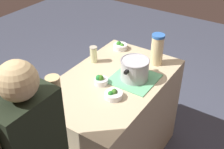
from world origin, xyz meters
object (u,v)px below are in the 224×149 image
Objects in this scene: mason_jar at (94,54)px; broccoli_bowl_front at (120,46)px; lemonade_pitcher at (157,49)px; broccoli_bowl_center at (113,94)px; broccoli_bowl_back at (101,80)px; cooking_pot at (135,69)px.

mason_jar is 0.35m from broccoli_bowl_front.
lemonade_pitcher is 0.43m from broccoli_bowl_front.
broccoli_bowl_back is at bearing -116.88° from broccoli_bowl_center.
cooking_pot is 0.31m from broccoli_bowl_center.
lemonade_pitcher is 1.88× the size of mason_jar.
lemonade_pitcher is at bearing 175.82° from broccoli_bowl_center.
broccoli_bowl_center is (0.67, 0.36, -0.00)m from broccoli_bowl_front.
broccoli_bowl_center is at bearing 28.40° from broccoli_bowl_front.
cooking_pot reaches higher than mason_jar.
broccoli_bowl_front is (-0.33, 0.07, -0.05)m from mason_jar.
broccoli_bowl_center is 1.23× the size of broccoli_bowl_back.
cooking_pot is 2.76× the size of broccoli_bowl_back.
lemonade_pitcher reaches higher than broccoli_bowl_back.
broccoli_bowl_front is 1.00× the size of broccoli_bowl_center.
lemonade_pitcher reaches higher than broccoli_bowl_center.
lemonade_pitcher is 0.58m from broccoli_bowl_back.
lemonade_pitcher is at bearing 82.61° from broccoli_bowl_front.
mason_jar is (-0.04, -0.44, -0.02)m from cooking_pot.
mason_jar is 1.37× the size of broccoli_bowl_back.
lemonade_pitcher is 2.09× the size of broccoli_bowl_center.
mason_jar is at bearing -59.48° from lemonade_pitcher.
broccoli_bowl_back reaches higher than broccoli_bowl_center.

